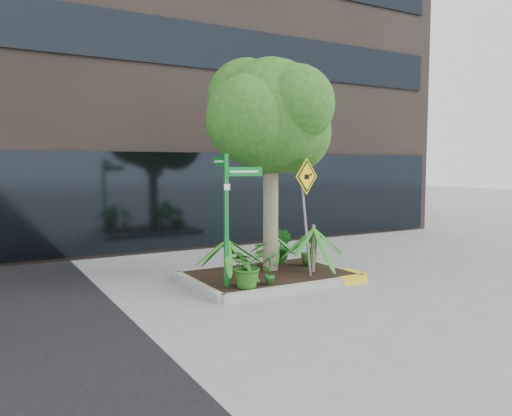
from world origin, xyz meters
TOP-DOWN VIEW (x-y plane):
  - ground at (0.00, 0.00)m, footprint 80.00×80.00m
  - building at (0.50, 8.50)m, footprint 18.00×8.00m
  - planter at (0.23, 0.27)m, footprint 3.35×2.36m
  - tree at (0.39, 0.58)m, footprint 3.06×2.72m
  - palm_front at (1.06, -0.05)m, footprint 1.10×1.10m
  - palm_left at (-0.87, 0.06)m, footprint 0.96×0.96m
  - palm_back at (0.65, 0.77)m, footprint 0.79×0.79m
  - shrub_a at (-0.76, -0.51)m, footprint 0.97×0.97m
  - shrub_b at (1.37, 0.51)m, footprint 0.54×0.54m
  - shrub_c at (-0.30, -0.55)m, footprint 0.43×0.43m
  - shrub_d at (1.03, 1.05)m, footprint 0.50×0.50m
  - street_sign_post at (-1.02, -0.26)m, footprint 0.76×0.80m
  - cattle_sign at (0.72, -0.25)m, footprint 0.68×0.31m

SIDE VIEW (x-z plane):
  - ground at x=0.00m, z-range 0.00..0.00m
  - planter at x=0.23m, z-range 0.03..0.18m
  - shrub_c at x=-0.30m, z-range 0.15..0.77m
  - shrub_b at x=1.37m, z-range 0.15..0.84m
  - shrub_d at x=1.03m, z-range 0.15..0.93m
  - shrub_a at x=-0.76m, z-range 0.15..0.97m
  - palm_back at x=0.65m, z-range 0.37..1.24m
  - palm_left at x=-0.87m, z-range 0.41..1.48m
  - palm_front at x=1.06m, z-range 0.45..1.68m
  - street_sign_post at x=-1.02m, z-range 0.30..2.86m
  - cattle_sign at x=0.72m, z-range 0.56..2.91m
  - tree at x=0.39m, z-range 1.06..5.65m
  - building at x=0.50m, z-range 0.00..15.00m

